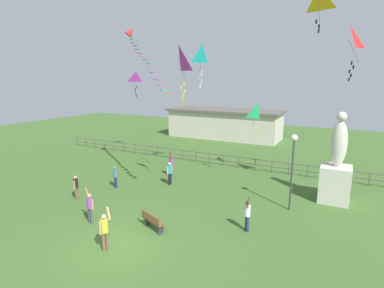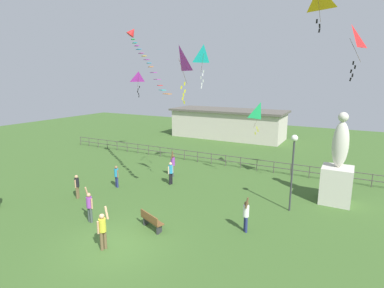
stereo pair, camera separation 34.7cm
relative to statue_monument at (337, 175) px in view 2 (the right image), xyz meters
name	(u,v)px [view 2 (the right image)]	position (x,y,z in m)	size (l,w,h in m)	color
ground_plane	(116,245)	(-8.25, -9.96, -1.73)	(80.00, 80.00, 0.00)	#3D6028
statue_monument	(337,175)	(0.00, 0.00, 0.00)	(1.71, 1.71, 5.45)	beige
lamppost	(293,156)	(-2.15, -2.50, 1.45)	(0.36, 0.36, 4.36)	#38383D
park_bench	(151,220)	(-7.74, -7.98, -1.26)	(1.55, 0.93, 0.85)	brown
person_0	(116,175)	(-13.31, -4.31, -0.85)	(0.44, 0.28, 1.52)	navy
person_1	(103,229)	(-8.49, -10.46, -0.75)	(0.39, 0.50, 1.95)	brown
person_2	(77,185)	(-14.11, -6.96, -0.86)	(0.28, 0.43, 1.51)	brown
person_3	(89,205)	(-10.96, -8.89, -0.78)	(0.49, 0.32, 1.88)	#3F4C47
person_4	(173,164)	(-11.19, -0.46, -0.72)	(0.34, 0.52, 2.01)	#3F4C47
person_6	(246,214)	(-3.56, -6.00, -0.80)	(0.34, 0.46, 1.84)	navy
person_7	(171,172)	(-10.39, -2.04, -0.80)	(0.30, 0.48, 1.61)	black
kite_0	(139,78)	(-17.61, 3.92, 5.65)	(0.76, 1.14, 2.39)	#B22DB2
kite_2	(260,112)	(-5.88, 3.84, 3.05)	(1.14, 1.24, 2.39)	#1EB759
kite_3	(204,55)	(-9.14, 0.49, 7.16)	(0.90, 1.05, 3.01)	#19B2B2
kite_5	(350,40)	(-0.08, 0.20, 7.62)	(1.17, 0.98, 2.95)	red
kite_6	(179,60)	(-8.77, -3.45, 6.62)	(1.18, 1.03, 3.39)	#B22DB2
streamer_kite	(135,38)	(-13.47, -1.57, 8.36)	(6.39, 4.83, 4.49)	red
waterfront_railing	(227,159)	(-8.63, 4.04, -1.11)	(36.00, 0.06, 0.95)	#4C4742
pavilion_building	(228,123)	(-13.39, 16.04, 0.07)	(14.19, 5.37, 3.55)	beige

